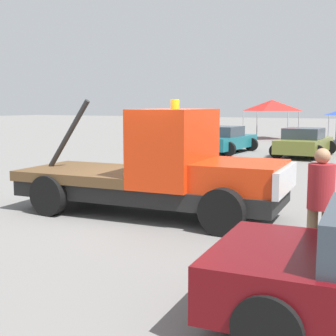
{
  "coord_description": "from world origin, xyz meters",
  "views": [
    {
      "loc": [
        5.19,
        -8.67,
        2.37
      ],
      "look_at": [
        0.5,
        0.0,
        1.05
      ],
      "focal_mm": 50.0,
      "sensor_mm": 36.0,
      "label": 1
    }
  ],
  "objects_px": {
    "parked_car_teal": "(224,140)",
    "parked_car_olive": "(304,143)",
    "tow_truck": "(163,171)",
    "parked_car_cream": "(166,137)",
    "canopy_tent_red": "(272,105)",
    "person_near_truck": "(321,198)"
  },
  "relations": [
    {
      "from": "parked_car_cream",
      "to": "canopy_tent_red",
      "type": "relative_size",
      "value": 1.35
    },
    {
      "from": "canopy_tent_red",
      "to": "parked_car_teal",
      "type": "bearing_deg",
      "value": -86.48
    },
    {
      "from": "tow_truck",
      "to": "parked_car_cream",
      "type": "height_order",
      "value": "tow_truck"
    },
    {
      "from": "person_near_truck",
      "to": "parked_car_olive",
      "type": "xyz_separation_m",
      "value": [
        -3.52,
        15.1,
        -0.37
      ]
    },
    {
      "from": "tow_truck",
      "to": "canopy_tent_red",
      "type": "height_order",
      "value": "canopy_tent_red"
    },
    {
      "from": "person_near_truck",
      "to": "parked_car_olive",
      "type": "relative_size",
      "value": 0.41
    },
    {
      "from": "person_near_truck",
      "to": "parked_car_cream",
      "type": "height_order",
      "value": "person_near_truck"
    },
    {
      "from": "parked_car_teal",
      "to": "tow_truck",
      "type": "bearing_deg",
      "value": -161.58
    },
    {
      "from": "tow_truck",
      "to": "parked_car_olive",
      "type": "relative_size",
      "value": 1.43
    },
    {
      "from": "person_near_truck",
      "to": "canopy_tent_red",
      "type": "xyz_separation_m",
      "value": [
        -8.11,
        25.67,
        1.35
      ]
    },
    {
      "from": "tow_truck",
      "to": "canopy_tent_red",
      "type": "relative_size",
      "value": 1.91
    },
    {
      "from": "tow_truck",
      "to": "parked_car_olive",
      "type": "distance_m",
      "value": 13.43
    },
    {
      "from": "tow_truck",
      "to": "person_near_truck",
      "type": "xyz_separation_m",
      "value": [
        3.58,
        -1.67,
        0.05
      ]
    },
    {
      "from": "parked_car_teal",
      "to": "parked_car_olive",
      "type": "relative_size",
      "value": 1.06
    },
    {
      "from": "parked_car_cream",
      "to": "person_near_truck",
      "type": "bearing_deg",
      "value": -142.67
    },
    {
      "from": "tow_truck",
      "to": "parked_car_teal",
      "type": "xyz_separation_m",
      "value": [
        -3.87,
        13.34,
        -0.32
      ]
    },
    {
      "from": "tow_truck",
      "to": "parked_car_cream",
      "type": "xyz_separation_m",
      "value": [
        -7.58,
        14.05,
        -0.32
      ]
    },
    {
      "from": "person_near_truck",
      "to": "parked_car_teal",
      "type": "distance_m",
      "value": 16.76
    },
    {
      "from": "person_near_truck",
      "to": "parked_car_teal",
      "type": "height_order",
      "value": "person_near_truck"
    },
    {
      "from": "parked_car_cream",
      "to": "parked_car_teal",
      "type": "xyz_separation_m",
      "value": [
        3.71,
        -0.71,
        0.0
      ]
    },
    {
      "from": "parked_car_olive",
      "to": "parked_car_cream",
      "type": "bearing_deg",
      "value": 86.09
    },
    {
      "from": "parked_car_teal",
      "to": "parked_car_olive",
      "type": "distance_m",
      "value": 3.94
    }
  ]
}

